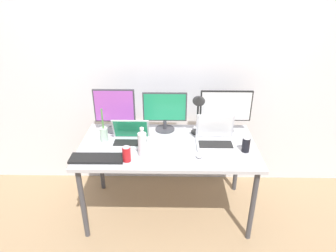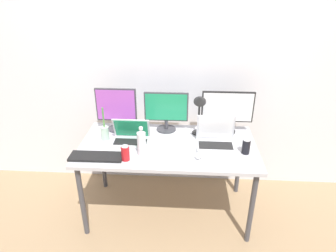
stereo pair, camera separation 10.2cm
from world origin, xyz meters
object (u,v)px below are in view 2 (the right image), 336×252
Objects in this scene: laptop_silver at (131,137)px; laptop_secondary at (215,138)px; keyboard_aux at (96,157)px; monitor_center at (166,110)px; work_desk at (168,151)px; mouse_by_keyboard at (199,155)px; bamboo_vase at (105,132)px; water_bottle at (141,142)px; monitor_left at (116,108)px; desk_lamp at (200,107)px; monitor_right at (227,110)px; keyboard_main at (168,157)px; soda_can_by_laptop at (246,146)px; soda_can_near_keyboard at (125,153)px.

laptop_secondary is at bearing -0.03° from laptop_silver.
keyboard_aux is at bearing -164.23° from laptop_secondary.
work_desk is at bearing -83.04° from monitor_center.
bamboo_vase reaches higher than mouse_by_keyboard.
water_bottle reaches higher than work_desk.
laptop_secondary is (0.91, -0.24, -0.16)m from monitor_left.
monitor_center is 0.33m from desk_lamp.
monitor_right reaches higher than keyboard_main.
monitor_left is 0.77m from desk_lamp.
monitor_center is 3.23× the size of soda_can_by_laptop.
monitor_center is (-0.03, 0.28, 0.27)m from work_desk.
soda_can_near_keyboard is at bearing -158.28° from laptop_secondary.
monitor_right is 0.74m from keyboard_main.
monitor_right is at bearing -0.57° from monitor_center.
work_desk is 0.33m from mouse_by_keyboard.
keyboard_main is (-0.39, -0.25, -0.05)m from laptop_secondary.
monitor_left is (-0.50, 0.27, 0.28)m from work_desk.
keyboard_main is 1.57× the size of water_bottle.
water_bottle reaches higher than keyboard_aux.
water_bottle is at bearing -139.03° from work_desk.
laptop_secondary reaches higher than soda_can_near_keyboard.
laptop_silver is 0.63m from mouse_by_keyboard.
laptop_silver is 0.37m from keyboard_aux.
keyboard_main is 0.25m from water_bottle.
keyboard_main is at bearing -25.73° from bamboo_vase.
monitor_center is 0.59m from bamboo_vase.
water_bottle reaches higher than soda_can_near_keyboard.
keyboard_aux is at bearing -130.66° from laptop_silver.
monitor_left is at bearing -179.49° from monitor_right.
desk_lamp is (0.25, 0.41, 0.27)m from keyboard_main.
mouse_by_keyboard is 0.87× the size of soda_can_near_keyboard.
laptop_silver is at bearing 91.32° from soda_can_near_keyboard.
monitor_center reaches higher than soda_can_by_laptop.
monitor_center reaches higher than mouse_by_keyboard.
work_desk is 3.88× the size of keyboard_main.
work_desk is 0.43m from laptop_secondary.
water_bottle is at bearing 36.74° from soda_can_near_keyboard.
laptop_secondary is 2.60× the size of soda_can_by_laptop.
work_desk is 0.62m from keyboard_aux.
monitor_right reaches higher than laptop_silver.
work_desk is at bearing 40.97° from water_bottle.
bamboo_vase is at bearing -168.80° from monitor_right.
monitor_center is at bearing 1.81° from monitor_left.
desk_lamp is at bearing 53.72° from keyboard_main.
monitor_right is 0.57m from mouse_by_keyboard.
monitor_left is at bearing 125.38° from laptop_silver.
monitor_center is at bearing 179.43° from monitor_right.
bamboo_vase reaches higher than soda_can_near_keyboard.
water_bottle is 0.44m from bamboo_vase.
desk_lamp is at bearing -160.40° from monitor_right.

